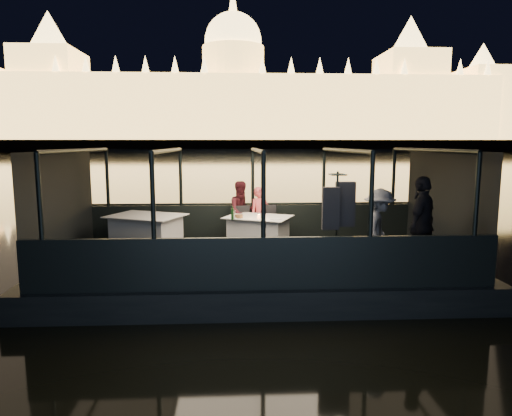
{
  "coord_description": "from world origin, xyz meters",
  "views": [
    {
      "loc": [
        -0.5,
        -9.41,
        2.95
      ],
      "look_at": [
        0.0,
        0.4,
        1.55
      ],
      "focal_mm": 32.0,
      "sensor_mm": 36.0,
      "label": 1
    }
  ],
  "objects_px": {
    "dining_table_aft": "(147,235)",
    "wine_bottle": "(232,213)",
    "chair_port_left": "(241,226)",
    "person_woman_coral": "(260,212)",
    "person_man_maroon": "(242,213)",
    "passenger_stripe": "(379,228)",
    "coat_stand": "(336,230)",
    "dining_table_central": "(258,233)",
    "passenger_dark": "(421,229)",
    "chair_port_right": "(268,226)"
  },
  "relations": [
    {
      "from": "chair_port_left",
      "to": "person_man_maroon",
      "type": "relative_size",
      "value": 0.6
    },
    {
      "from": "person_man_maroon",
      "to": "chair_port_right",
      "type": "bearing_deg",
      "value": -45.05
    },
    {
      "from": "coat_stand",
      "to": "dining_table_aft",
      "type": "bearing_deg",
      "value": 149.71
    },
    {
      "from": "passenger_stripe",
      "to": "passenger_dark",
      "type": "distance_m",
      "value": 0.78
    },
    {
      "from": "dining_table_aft",
      "to": "coat_stand",
      "type": "height_order",
      "value": "coat_stand"
    },
    {
      "from": "chair_port_left",
      "to": "coat_stand",
      "type": "height_order",
      "value": "coat_stand"
    },
    {
      "from": "dining_table_aft",
      "to": "person_man_maroon",
      "type": "relative_size",
      "value": 1.04
    },
    {
      "from": "coat_stand",
      "to": "person_woman_coral",
      "type": "height_order",
      "value": "coat_stand"
    },
    {
      "from": "person_man_maroon",
      "to": "wine_bottle",
      "type": "xyz_separation_m",
      "value": [
        -0.24,
        -1.12,
        0.17
      ]
    },
    {
      "from": "dining_table_aft",
      "to": "passenger_stripe",
      "type": "xyz_separation_m",
      "value": [
        4.75,
        -1.82,
        0.47
      ]
    },
    {
      "from": "chair_port_right",
      "to": "passenger_dark",
      "type": "relative_size",
      "value": 0.51
    },
    {
      "from": "dining_table_aft",
      "to": "passenger_stripe",
      "type": "relative_size",
      "value": 0.99
    },
    {
      "from": "dining_table_central",
      "to": "chair_port_right",
      "type": "xyz_separation_m",
      "value": [
        0.26,
        0.45,
        0.06
      ]
    },
    {
      "from": "chair_port_left",
      "to": "person_man_maroon",
      "type": "distance_m",
      "value": 0.4
    },
    {
      "from": "person_man_maroon",
      "to": "passenger_stripe",
      "type": "height_order",
      "value": "passenger_stripe"
    },
    {
      "from": "dining_table_central",
      "to": "coat_stand",
      "type": "distance_m",
      "value": 2.76
    },
    {
      "from": "chair_port_left",
      "to": "person_woman_coral",
      "type": "distance_m",
      "value": 0.61
    },
    {
      "from": "dining_table_central",
      "to": "dining_table_aft",
      "type": "bearing_deg",
      "value": -176.5
    },
    {
      "from": "person_woman_coral",
      "to": "chair_port_left",
      "type": "bearing_deg",
      "value": -173.13
    },
    {
      "from": "dining_table_central",
      "to": "chair_port_left",
      "type": "relative_size",
      "value": 1.58
    },
    {
      "from": "chair_port_right",
      "to": "wine_bottle",
      "type": "distance_m",
      "value": 1.3
    },
    {
      "from": "dining_table_central",
      "to": "person_woman_coral",
      "type": "relative_size",
      "value": 1.05
    },
    {
      "from": "chair_port_right",
      "to": "coat_stand",
      "type": "distance_m",
      "value": 3.05
    },
    {
      "from": "dining_table_central",
      "to": "person_man_maroon",
      "type": "bearing_deg",
      "value": 116.76
    },
    {
      "from": "person_man_maroon",
      "to": "passenger_dark",
      "type": "bearing_deg",
      "value": -62.41
    },
    {
      "from": "person_man_maroon",
      "to": "dining_table_aft",
      "type": "bearing_deg",
      "value": -179.85
    },
    {
      "from": "dining_table_aft",
      "to": "wine_bottle",
      "type": "relative_size",
      "value": 5.24
    },
    {
      "from": "person_woman_coral",
      "to": "passenger_stripe",
      "type": "distance_m",
      "value": 3.44
    },
    {
      "from": "person_man_maroon",
      "to": "passenger_stripe",
      "type": "bearing_deg",
      "value": -68.15
    },
    {
      "from": "dining_table_central",
      "to": "chair_port_left",
      "type": "bearing_deg",
      "value": 130.55
    },
    {
      "from": "dining_table_aft",
      "to": "chair_port_left",
      "type": "relative_size",
      "value": 1.73
    },
    {
      "from": "chair_port_right",
      "to": "coat_stand",
      "type": "xyz_separation_m",
      "value": [
        1.02,
        -2.84,
        0.45
      ]
    },
    {
      "from": "dining_table_central",
      "to": "person_woman_coral",
      "type": "xyz_separation_m",
      "value": [
        0.08,
        0.72,
        0.36
      ]
    },
    {
      "from": "coat_stand",
      "to": "passenger_stripe",
      "type": "xyz_separation_m",
      "value": [
        0.92,
        0.41,
        -0.05
      ]
    },
    {
      "from": "passenger_stripe",
      "to": "passenger_dark",
      "type": "height_order",
      "value": "passenger_dark"
    },
    {
      "from": "dining_table_aft",
      "to": "chair_port_right",
      "type": "bearing_deg",
      "value": 12.16
    },
    {
      "from": "dining_table_aft",
      "to": "wine_bottle",
      "type": "xyz_separation_m",
      "value": [
        1.95,
        -0.25,
        0.53
      ]
    },
    {
      "from": "dining_table_aft",
      "to": "wine_bottle",
      "type": "distance_m",
      "value": 2.04
    },
    {
      "from": "person_man_maroon",
      "to": "passenger_dark",
      "type": "distance_m",
      "value": 4.39
    },
    {
      "from": "dining_table_aft",
      "to": "passenger_dark",
      "type": "xyz_separation_m",
      "value": [
        5.51,
        -1.99,
        0.47
      ]
    },
    {
      "from": "coat_stand",
      "to": "person_woman_coral",
      "type": "bearing_deg",
      "value": 111.14
    },
    {
      "from": "coat_stand",
      "to": "wine_bottle",
      "type": "relative_size",
      "value": 6.43
    },
    {
      "from": "person_man_maroon",
      "to": "passenger_dark",
      "type": "relative_size",
      "value": 0.82
    },
    {
      "from": "coat_stand",
      "to": "person_woman_coral",
      "type": "xyz_separation_m",
      "value": [
        -1.2,
        3.11,
        -0.15
      ]
    },
    {
      "from": "chair_port_left",
      "to": "chair_port_right",
      "type": "xyz_separation_m",
      "value": [
        0.65,
        0.0,
        0.0
      ]
    },
    {
      "from": "dining_table_central",
      "to": "wine_bottle",
      "type": "relative_size",
      "value": 4.77
    },
    {
      "from": "chair_port_left",
      "to": "coat_stand",
      "type": "bearing_deg",
      "value": -78.34
    },
    {
      "from": "passenger_stripe",
      "to": "coat_stand",
      "type": "bearing_deg",
      "value": 137.61
    },
    {
      "from": "person_man_maroon",
      "to": "passenger_dark",
      "type": "xyz_separation_m",
      "value": [
        3.32,
        -2.86,
        0.1
      ]
    },
    {
      "from": "dining_table_central",
      "to": "chair_port_left",
      "type": "height_order",
      "value": "chair_port_left"
    }
  ]
}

